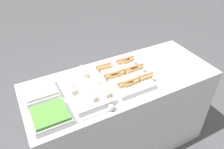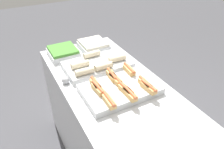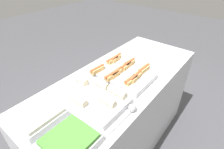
{
  "view_description": "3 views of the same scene",
  "coord_description": "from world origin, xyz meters",
  "px_view_note": "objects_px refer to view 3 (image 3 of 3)",
  "views": [
    {
      "loc": [
        -0.8,
        -1.33,
        2.15
      ],
      "look_at": [
        -0.1,
        0.0,
        1.03
      ],
      "focal_mm": 35.0,
      "sensor_mm": 36.0,
      "label": 1
    },
    {
      "loc": [
        1.06,
        -0.62,
        1.89
      ],
      "look_at": [
        -0.1,
        0.0,
        1.03
      ],
      "focal_mm": 35.0,
      "sensor_mm": 36.0,
      "label": 2
    },
    {
      "loc": [
        -1.0,
        -0.72,
        1.81
      ],
      "look_at": [
        -0.1,
        0.0,
        1.03
      ],
      "focal_mm": 28.0,
      "sensor_mm": 36.0,
      "label": 3
    }
  ],
  "objects_px": {
    "tray_wraps": "(91,95)",
    "tray_side_front": "(70,142)",
    "tray_side_back": "(38,116)",
    "tray_hotdogs": "(121,72)",
    "serving_spoon_near": "(131,109)"
  },
  "relations": [
    {
      "from": "serving_spoon_near",
      "to": "tray_hotdogs",
      "type": "bearing_deg",
      "value": 45.18
    },
    {
      "from": "tray_wraps",
      "to": "tray_side_front",
      "type": "bearing_deg",
      "value": -152.63
    },
    {
      "from": "tray_hotdogs",
      "to": "tray_side_back",
      "type": "relative_size",
      "value": 1.99
    },
    {
      "from": "tray_hotdogs",
      "to": "serving_spoon_near",
      "type": "bearing_deg",
      "value": -134.82
    },
    {
      "from": "tray_side_front",
      "to": "serving_spoon_near",
      "type": "height_order",
      "value": "tray_side_front"
    },
    {
      "from": "tray_hotdogs",
      "to": "tray_side_front",
      "type": "distance_m",
      "value": 0.74
    },
    {
      "from": "tray_wraps",
      "to": "tray_side_back",
      "type": "relative_size",
      "value": 2.02
    },
    {
      "from": "tray_side_front",
      "to": "serving_spoon_near",
      "type": "distance_m",
      "value": 0.43
    },
    {
      "from": "tray_side_back",
      "to": "tray_side_front",
      "type": "bearing_deg",
      "value": -90.0
    },
    {
      "from": "tray_wraps",
      "to": "tray_side_front",
      "type": "distance_m",
      "value": 0.39
    },
    {
      "from": "tray_hotdogs",
      "to": "serving_spoon_near",
      "type": "xyz_separation_m",
      "value": [
        -0.3,
        -0.3,
        -0.01
      ]
    },
    {
      "from": "tray_wraps",
      "to": "tray_side_front",
      "type": "height_order",
      "value": "tray_wraps"
    },
    {
      "from": "tray_wraps",
      "to": "serving_spoon_near",
      "type": "height_order",
      "value": "tray_wraps"
    },
    {
      "from": "tray_side_back",
      "to": "serving_spoon_near",
      "type": "distance_m",
      "value": 0.59
    },
    {
      "from": "tray_wraps",
      "to": "serving_spoon_near",
      "type": "distance_m",
      "value": 0.3
    }
  ]
}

